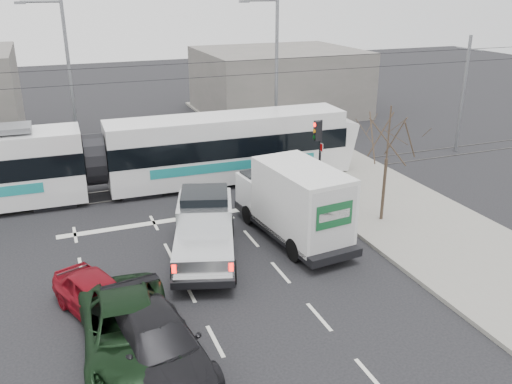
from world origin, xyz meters
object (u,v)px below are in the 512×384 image
object	(u,v)px
box_truck	(294,202)
red_car	(98,297)
tram	(94,161)
bare_tree	(388,138)
street_lamp_near	(274,68)
navy_pickup	(296,185)
traffic_signal	(318,141)
dark_car	(158,343)
street_lamp_far	(66,75)
silver_pickup	(205,226)
green_car	(129,330)

from	to	relation	value
box_truck	red_car	xyz separation A→B (m)	(-8.02, -2.84, -0.90)
tram	red_car	xyz separation A→B (m)	(-1.03, -10.50, -1.19)
box_truck	bare_tree	bearing A→B (deg)	-5.20
red_car	box_truck	bearing A→B (deg)	-1.68
bare_tree	red_car	size ratio (longest dim) A/B	1.26
red_car	street_lamp_near	bearing A→B (deg)	29.05
red_car	tram	bearing A→B (deg)	63.22
box_truck	navy_pickup	world-z (taller)	box_truck
traffic_signal	street_lamp_near	distance (m)	7.91
box_truck	red_car	size ratio (longest dim) A/B	1.67
box_truck	dark_car	xyz separation A→B (m)	(-6.76, -5.93, -0.84)
traffic_signal	tram	size ratio (longest dim) A/B	0.14
street_lamp_far	silver_pickup	bearing A→B (deg)	-74.27
silver_pickup	box_truck	distance (m)	3.74
tram	street_lamp_near	bearing A→B (deg)	20.93
traffic_signal	street_lamp_far	bearing A→B (deg)	138.28
tram	dark_car	world-z (taller)	tram
box_truck	street_lamp_near	bearing A→B (deg)	64.86
box_truck	street_lamp_far	bearing A→B (deg)	112.83
box_truck	dark_car	bearing A→B (deg)	-144.89
box_truck	green_car	xyz separation A→B (m)	(-7.40, -5.10, -0.81)
street_lamp_near	dark_car	bearing A→B (deg)	-121.53
street_lamp_near	red_car	distance (m)	19.27
bare_tree	box_truck	distance (m)	4.81
traffic_signal	street_lamp_far	size ratio (longest dim) A/B	0.40
street_lamp_far	silver_pickup	size ratio (longest dim) A/B	1.38
traffic_signal	street_lamp_near	world-z (taller)	street_lamp_near
street_lamp_near	street_lamp_far	size ratio (longest dim) A/B	1.00
street_lamp_far	red_car	distance (m)	17.01
street_lamp_far	bare_tree	bearing A→B (deg)	-48.88
traffic_signal	green_car	xyz separation A→B (m)	(-10.54, -9.17, -1.97)
bare_tree	street_lamp_far	size ratio (longest dim) A/B	0.56
traffic_signal	green_car	world-z (taller)	traffic_signal
bare_tree	silver_pickup	distance (m)	8.42
navy_pickup	silver_pickup	bearing A→B (deg)	-130.71
traffic_signal	red_car	distance (m)	13.28
bare_tree	green_car	distance (m)	13.12
bare_tree	tram	xyz separation A→B (m)	(-11.25, 7.60, -1.93)
bare_tree	green_car	size ratio (longest dim) A/B	0.91
street_lamp_far	dark_car	size ratio (longest dim) A/B	1.77
tram	box_truck	size ratio (longest dim) A/B	3.91
street_lamp_near	box_truck	bearing A→B (deg)	-108.98
street_lamp_near	bare_tree	bearing A→B (deg)	-88.58
tram	silver_pickup	distance (m)	8.32
green_car	red_car	world-z (taller)	green_car
street_lamp_far	dark_car	world-z (taller)	street_lamp_far
street_lamp_far	dark_car	xyz separation A→B (m)	(0.76, -19.50, -4.38)
box_truck	dark_car	world-z (taller)	box_truck
traffic_signal	tram	world-z (taller)	tram
tram	dark_car	bearing A→B (deg)	-87.72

